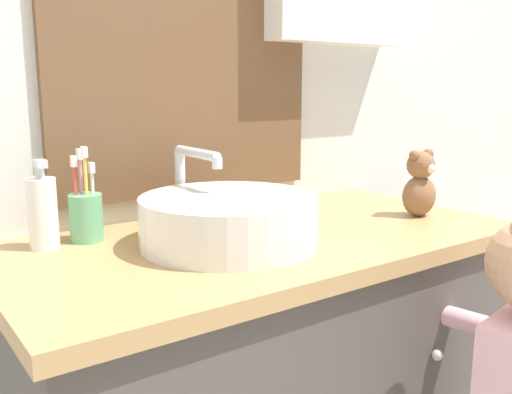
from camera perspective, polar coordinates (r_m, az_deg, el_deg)
name	(u,v)px	position (r m, az deg, el deg)	size (l,w,h in m)	color
wall_back	(198,46)	(1.48, -5.81, 14.79)	(3.20, 0.18, 2.50)	silver
sink_basin	(228,219)	(1.17, -2.79, -2.19)	(0.36, 0.42, 0.19)	white
toothbrush_holder	(86,215)	(1.24, -16.65, -1.70)	(0.07, 0.07, 0.20)	#66B27F
soap_dispenser	(43,212)	(1.21, -20.55, -1.42)	(0.06, 0.06, 0.18)	white
teddy_bear	(420,185)	(1.47, 16.06, 1.18)	(0.09, 0.08, 0.17)	brown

